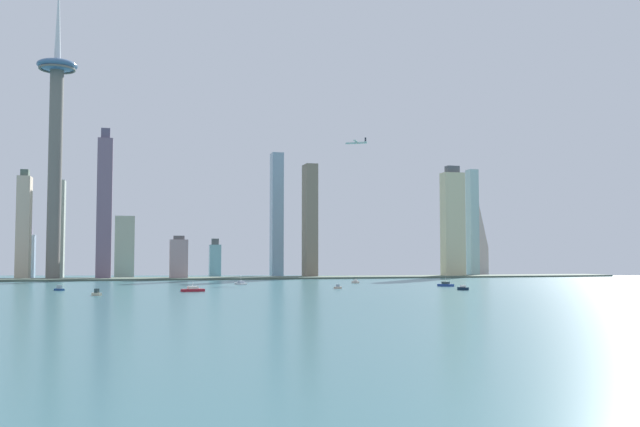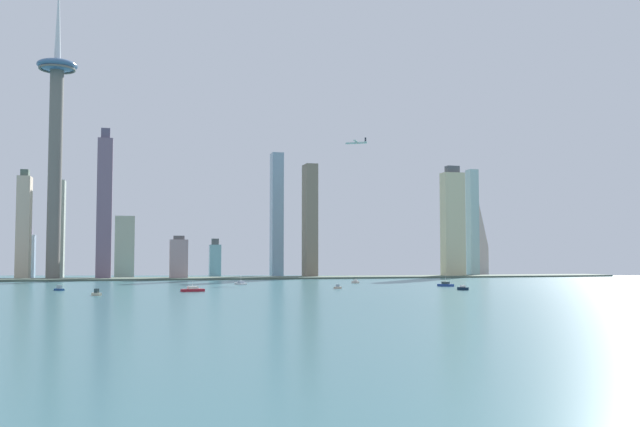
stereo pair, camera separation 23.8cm
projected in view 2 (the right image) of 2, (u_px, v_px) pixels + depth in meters
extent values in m
plane|color=#36666D|center=(432.00, 299.00, 454.69)|extent=(6000.00, 6000.00, 0.00)
cube|color=#526253|center=(288.00, 278.00, 861.42)|extent=(871.11, 63.11, 2.06)
cylinder|color=slate|center=(55.00, 172.00, 810.00)|extent=(15.21, 15.21, 246.63)
ellipsoid|color=#44658E|center=(57.00, 65.00, 817.36)|extent=(45.09, 45.09, 12.72)
torus|color=slate|center=(57.00, 69.00, 817.10)|extent=(40.87, 40.87, 2.54)
cone|color=silver|center=(58.00, 17.00, 820.73)|extent=(7.60, 7.60, 99.90)
cube|color=#809DB3|center=(277.00, 215.00, 932.97)|extent=(14.96, 19.31, 162.96)
cube|color=#7F705E|center=(310.00, 221.00, 895.41)|extent=(14.98, 25.58, 143.07)
cube|color=beige|center=(453.00, 225.00, 928.37)|extent=(27.96, 18.16, 136.20)
cube|color=#54555A|center=(452.00, 170.00, 932.71)|extent=(16.78, 10.90, 9.11)
cube|color=beige|center=(480.00, 234.00, 1004.47)|extent=(18.73, 12.08, 117.97)
cube|color=slate|center=(480.00, 188.00, 1008.32)|extent=(11.24, 7.25, 10.83)
cube|color=#88AAB3|center=(310.00, 233.00, 945.59)|extent=(12.97, 23.81, 114.66)
cube|color=slate|center=(310.00, 187.00, 949.29)|extent=(7.78, 14.29, 9.24)
cube|color=#99BABD|center=(473.00, 223.00, 973.20)|extent=(12.48, 15.17, 145.90)
cube|color=#AC9092|center=(179.00, 260.00, 825.65)|extent=(20.57, 12.51, 46.40)
cube|color=#605859|center=(179.00, 238.00, 827.17)|extent=(12.34, 7.51, 4.48)
cube|color=#77ADB4|center=(215.00, 261.00, 936.65)|extent=(14.95, 12.12, 42.17)
cube|color=#505758|center=(215.00, 242.00, 938.15)|extent=(8.97, 7.27, 8.02)
cube|color=#92ABC6|center=(26.00, 257.00, 866.93)|extent=(19.93, 15.87, 53.03)
cube|color=#5F536C|center=(27.00, 231.00, 868.77)|extent=(11.96, 9.52, 8.66)
cube|color=#92A491|center=(125.00, 247.00, 908.34)|extent=(24.26, 27.00, 78.08)
cube|color=beige|center=(24.00, 228.00, 824.83)|extent=(14.64, 24.84, 119.93)
cube|color=#4E6257|center=(25.00, 173.00, 828.65)|extent=(8.78, 14.91, 7.85)
cube|color=#94A092|center=(57.00, 229.00, 857.27)|extent=(18.31, 23.04, 118.83)
cube|color=slate|center=(104.00, 209.00, 818.68)|extent=(16.90, 16.33, 163.33)
cube|color=#584F67|center=(106.00, 134.00, 823.91)|extent=(10.14, 9.80, 11.78)
cube|color=navy|center=(446.00, 285.00, 637.59)|extent=(12.57, 15.16, 2.24)
cube|color=#2F4040|center=(446.00, 283.00, 637.71)|extent=(6.77, 7.47, 2.05)
cylinder|color=silver|center=(446.00, 279.00, 637.90)|extent=(0.24, 0.24, 4.24)
cube|color=beige|center=(97.00, 294.00, 489.70)|extent=(7.08, 7.25, 1.94)
cube|color=#2F4042|center=(97.00, 291.00, 489.85)|extent=(3.63, 3.68, 2.94)
cube|color=#A61C29|center=(193.00, 290.00, 545.12)|extent=(18.57, 11.23, 2.02)
cube|color=silver|center=(193.00, 288.00, 545.24)|extent=(8.66, 6.57, 2.10)
cylinder|color=silver|center=(193.00, 284.00, 545.41)|extent=(0.24, 0.24, 3.60)
cube|color=beige|center=(355.00, 282.00, 713.95)|extent=(6.48, 8.55, 2.02)
cube|color=silver|center=(355.00, 280.00, 714.07)|extent=(3.58, 4.14, 2.02)
cube|color=white|center=(241.00, 284.00, 682.81)|extent=(10.11, 18.62, 1.49)
cube|color=#90A0B3|center=(241.00, 282.00, 682.91)|extent=(6.10, 8.55, 1.85)
cylinder|color=silver|center=(241.00, 278.00, 683.13)|extent=(0.24, 0.24, 5.58)
cube|color=navy|center=(59.00, 290.00, 561.56)|extent=(8.48, 8.18, 1.53)
cube|color=#97A9A8|center=(59.00, 287.00, 561.69)|extent=(4.25, 4.16, 2.70)
cube|color=#0E2135|center=(463.00, 289.00, 567.93)|extent=(5.93, 10.47, 2.40)
cube|color=silver|center=(463.00, 286.00, 568.05)|extent=(3.36, 4.85, 1.52)
cube|color=beige|center=(338.00, 288.00, 594.01)|extent=(6.81, 3.06, 1.64)
cube|color=#949FAD|center=(338.00, 285.00, 594.12)|extent=(3.07, 1.94, 2.02)
cylinder|color=silver|center=(357.00, 143.00, 892.84)|extent=(24.55, 15.51, 2.68)
sphere|color=silver|center=(346.00, 143.00, 896.15)|extent=(2.68, 2.68, 2.68)
cube|color=silver|center=(357.00, 142.00, 892.91)|extent=(17.80, 28.15, 0.50)
cube|color=silver|center=(366.00, 142.00, 890.08)|extent=(7.17, 10.39, 0.40)
cube|color=#2D333D|center=(365.00, 139.00, 890.29)|extent=(2.13, 1.50, 5.00)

